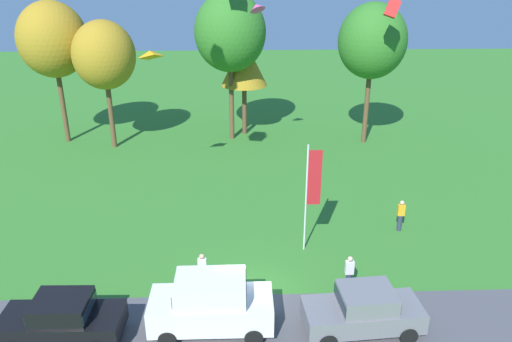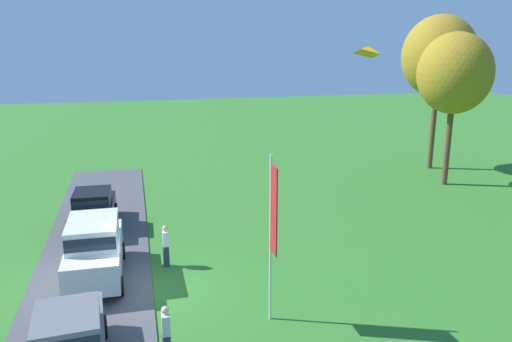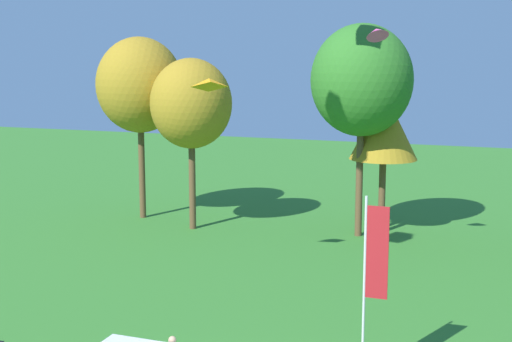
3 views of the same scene
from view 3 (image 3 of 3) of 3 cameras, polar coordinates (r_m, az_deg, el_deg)
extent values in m
sphere|color=tan|center=(20.35, -6.72, -13.28)|extent=(0.22, 0.22, 0.22)
cylinder|color=brown|center=(41.64, -9.11, -0.01)|extent=(0.36, 0.36, 5.47)
ellipsoid|color=olive|center=(41.14, -9.29, 6.81)|extent=(4.92, 4.92, 5.41)
cylinder|color=brown|center=(38.67, -5.12, -1.10)|extent=(0.36, 0.36, 4.85)
ellipsoid|color=olive|center=(38.13, -5.21, 5.40)|extent=(4.37, 4.37, 4.80)
cylinder|color=brown|center=(37.30, 8.26, -0.84)|extent=(0.36, 0.36, 5.77)
ellipsoid|color=#2D7023|center=(36.75, 8.45, 7.20)|extent=(5.19, 5.19, 5.71)
cylinder|color=brown|center=(38.38, 10.04, -1.98)|extent=(0.36, 0.36, 3.95)
cone|color=olive|center=(37.83, 10.20, 3.61)|extent=(3.56, 3.56, 3.56)
cylinder|color=silver|center=(21.13, 8.65, -9.23)|extent=(0.08, 0.08, 5.43)
cube|color=red|center=(20.75, 9.68, -6.46)|extent=(0.64, 0.04, 2.72)
pyramid|color=orange|center=(29.00, -3.77, 7.05)|extent=(1.36, 1.26, 0.65)
cone|color=#EA4C9E|center=(31.13, 9.65, 10.88)|extent=(1.35, 1.37, 0.82)
camera|label=1|loc=(7.99, -83.74, 29.36)|focal=35.00mm
camera|label=2|loc=(18.68, 52.47, 3.54)|focal=35.00mm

